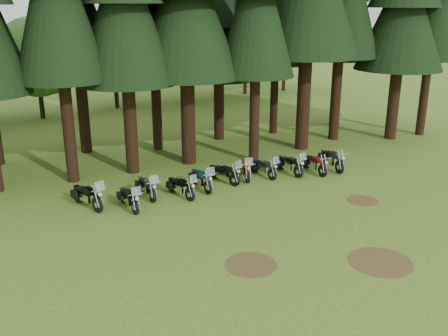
{
  "coord_description": "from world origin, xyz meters",
  "views": [
    {
      "loc": [
        -11.11,
        -14.75,
        8.43
      ],
      "look_at": [
        -0.16,
        5.0,
        1.0
      ],
      "focal_mm": 40.0,
      "sensor_mm": 36.0,
      "label": 1
    }
  ],
  "objects_px": {
    "motorcycle_8": "(289,165)",
    "motorcycle_10": "(332,160)",
    "motorcycle_7": "(264,168)",
    "motorcycle_9": "(314,164)",
    "motorcycle_6": "(245,169)",
    "motorcycle_2": "(147,188)",
    "motorcycle_3": "(181,188)",
    "motorcycle_5": "(224,174)",
    "motorcycle_0": "(87,197)",
    "motorcycle_4": "(201,180)",
    "motorcycle_1": "(129,199)"
  },
  "relations": [
    {
      "from": "motorcycle_1",
      "to": "motorcycle_10",
      "type": "bearing_deg",
      "value": -1.44
    },
    {
      "from": "motorcycle_3",
      "to": "motorcycle_6",
      "type": "distance_m",
      "value": 4.02
    },
    {
      "from": "motorcycle_2",
      "to": "motorcycle_10",
      "type": "xyz_separation_m",
      "value": [
        10.14,
        -0.9,
        0.04
      ]
    },
    {
      "from": "motorcycle_5",
      "to": "motorcycle_0",
      "type": "bearing_deg",
      "value": 161.88
    },
    {
      "from": "motorcycle_5",
      "to": "motorcycle_4",
      "type": "bearing_deg",
      "value": 173.96
    },
    {
      "from": "motorcycle_5",
      "to": "motorcycle_6",
      "type": "distance_m",
      "value": 1.3
    },
    {
      "from": "motorcycle_0",
      "to": "motorcycle_1",
      "type": "xyz_separation_m",
      "value": [
        1.53,
        -1.03,
        -0.05
      ]
    },
    {
      "from": "motorcycle_1",
      "to": "motorcycle_10",
      "type": "relative_size",
      "value": 0.89
    },
    {
      "from": "motorcycle_10",
      "to": "motorcycle_5",
      "type": "bearing_deg",
      "value": -177.48
    },
    {
      "from": "motorcycle_5",
      "to": "motorcycle_8",
      "type": "bearing_deg",
      "value": -24.47
    },
    {
      "from": "motorcycle_4",
      "to": "motorcycle_8",
      "type": "xyz_separation_m",
      "value": [
        5.04,
        -0.19,
        0.0
      ]
    },
    {
      "from": "motorcycle_3",
      "to": "motorcycle_6",
      "type": "relative_size",
      "value": 0.98
    },
    {
      "from": "motorcycle_2",
      "to": "motorcycle_10",
      "type": "relative_size",
      "value": 0.91
    },
    {
      "from": "motorcycle_4",
      "to": "motorcycle_10",
      "type": "bearing_deg",
      "value": -2.82
    },
    {
      "from": "motorcycle_5",
      "to": "motorcycle_9",
      "type": "height_order",
      "value": "motorcycle_5"
    },
    {
      "from": "motorcycle_4",
      "to": "motorcycle_9",
      "type": "height_order",
      "value": "motorcycle_4"
    },
    {
      "from": "motorcycle_4",
      "to": "motorcycle_8",
      "type": "relative_size",
      "value": 1.0
    },
    {
      "from": "motorcycle_7",
      "to": "motorcycle_9",
      "type": "distance_m",
      "value": 2.78
    },
    {
      "from": "motorcycle_6",
      "to": "motorcycle_2",
      "type": "bearing_deg",
      "value": -158.02
    },
    {
      "from": "motorcycle_8",
      "to": "motorcycle_10",
      "type": "xyz_separation_m",
      "value": [
        2.46,
        -0.42,
        0.03
      ]
    },
    {
      "from": "motorcycle_1",
      "to": "motorcycle_10",
      "type": "xyz_separation_m",
      "value": [
        11.31,
        0.05,
        0.05
      ]
    },
    {
      "from": "motorcycle_10",
      "to": "motorcycle_7",
      "type": "bearing_deg",
      "value": -179.73
    },
    {
      "from": "motorcycle_6",
      "to": "motorcycle_8",
      "type": "relative_size",
      "value": 0.96
    },
    {
      "from": "motorcycle_3",
      "to": "motorcycle_7",
      "type": "relative_size",
      "value": 1.02
    },
    {
      "from": "motorcycle_5",
      "to": "motorcycle_10",
      "type": "xyz_separation_m",
      "value": [
        6.12,
        -0.88,
        0.04
      ]
    },
    {
      "from": "motorcycle_1",
      "to": "motorcycle_2",
      "type": "relative_size",
      "value": 0.98
    },
    {
      "from": "motorcycle_1",
      "to": "motorcycle_3",
      "type": "bearing_deg",
      "value": 3.27
    },
    {
      "from": "motorcycle_7",
      "to": "motorcycle_8",
      "type": "distance_m",
      "value": 1.45
    },
    {
      "from": "motorcycle_6",
      "to": "motorcycle_7",
      "type": "distance_m",
      "value": 0.99
    },
    {
      "from": "motorcycle_1",
      "to": "motorcycle_9",
      "type": "bearing_deg",
      "value": -1.69
    },
    {
      "from": "motorcycle_4",
      "to": "motorcycle_7",
      "type": "distance_m",
      "value": 3.62
    },
    {
      "from": "motorcycle_0",
      "to": "motorcycle_7",
      "type": "bearing_deg",
      "value": -18.16
    },
    {
      "from": "motorcycle_3",
      "to": "motorcycle_10",
      "type": "xyz_separation_m",
      "value": [
        8.77,
        -0.17,
        0.05
      ]
    },
    {
      "from": "motorcycle_0",
      "to": "motorcycle_5",
      "type": "xyz_separation_m",
      "value": [
        6.71,
        -0.1,
        -0.04
      ]
    },
    {
      "from": "motorcycle_1",
      "to": "motorcycle_3",
      "type": "height_order",
      "value": "same"
    },
    {
      "from": "motorcycle_3",
      "to": "motorcycle_4",
      "type": "xyz_separation_m",
      "value": [
        1.27,
        0.44,
        0.02
      ]
    },
    {
      "from": "motorcycle_3",
      "to": "motorcycle_5",
      "type": "height_order",
      "value": "motorcycle_5"
    },
    {
      "from": "motorcycle_6",
      "to": "motorcycle_1",
      "type": "bearing_deg",
      "value": -149.95
    },
    {
      "from": "motorcycle_2",
      "to": "motorcycle_7",
      "type": "bearing_deg",
      "value": -0.94
    },
    {
      "from": "motorcycle_0",
      "to": "motorcycle_4",
      "type": "distance_m",
      "value": 5.35
    },
    {
      "from": "motorcycle_1",
      "to": "motorcycle_6",
      "type": "relative_size",
      "value": 0.98
    },
    {
      "from": "motorcycle_3",
      "to": "motorcycle_9",
      "type": "distance_m",
      "value": 7.57
    },
    {
      "from": "motorcycle_5",
      "to": "motorcycle_10",
      "type": "relative_size",
      "value": 0.9
    },
    {
      "from": "motorcycle_2",
      "to": "motorcycle_3",
      "type": "distance_m",
      "value": 1.55
    },
    {
      "from": "motorcycle_0",
      "to": "motorcycle_1",
      "type": "distance_m",
      "value": 1.84
    },
    {
      "from": "motorcycle_1",
      "to": "motorcycle_2",
      "type": "bearing_deg",
      "value": 37.17
    },
    {
      "from": "motorcycle_0",
      "to": "motorcycle_6",
      "type": "relative_size",
      "value": 1.08
    },
    {
      "from": "motorcycle_1",
      "to": "motorcycle_8",
      "type": "bearing_deg",
      "value": 1.35
    },
    {
      "from": "motorcycle_6",
      "to": "motorcycle_9",
      "type": "xyz_separation_m",
      "value": [
        3.63,
        -1.04,
        -0.01
      ]
    },
    {
      "from": "motorcycle_4",
      "to": "motorcycle_7",
      "type": "relative_size",
      "value": 1.08
    }
  ]
}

